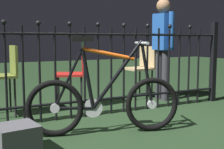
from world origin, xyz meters
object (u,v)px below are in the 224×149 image
(chair_red, at_px, (76,68))
(person_visitor, at_px, (163,41))
(chair_tan, at_px, (142,65))
(bicycle, at_px, (105,101))
(chair_olive, at_px, (5,72))
(display_crate, at_px, (17,139))

(chair_red, xyz_separation_m, person_visitor, (1.32, -0.15, 0.36))
(chair_tan, xyz_separation_m, chair_red, (-1.17, -0.19, 0.02))
(chair_tan, bearing_deg, bicycle, -133.17)
(chair_olive, distance_m, person_visitor, 2.27)
(chair_tan, xyz_separation_m, person_visitor, (0.15, -0.34, 0.38))
(chair_olive, distance_m, display_crate, 1.36)
(bicycle, xyz_separation_m, display_crate, (-0.84, -0.12, -0.20))
(chair_olive, height_order, person_visitor, person_visitor)
(chair_olive, xyz_separation_m, display_crate, (-0.10, -1.29, -0.41))
(bicycle, bearing_deg, chair_tan, 46.83)
(chair_red, distance_m, display_crate, 1.77)
(bicycle, xyz_separation_m, chair_red, (0.18, 1.26, 0.20))
(chair_tan, relative_size, chair_olive, 0.96)
(chair_olive, height_order, display_crate, chair_olive)
(chair_tan, height_order, chair_olive, chair_olive)
(chair_tan, distance_m, display_crate, 2.72)
(chair_red, relative_size, display_crate, 2.77)
(chair_red, relative_size, chair_olive, 1.04)
(chair_red, bearing_deg, chair_olive, -174.12)
(chair_tan, height_order, person_visitor, person_visitor)
(display_crate, bearing_deg, bicycle, 8.46)
(bicycle, relative_size, chair_red, 1.65)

